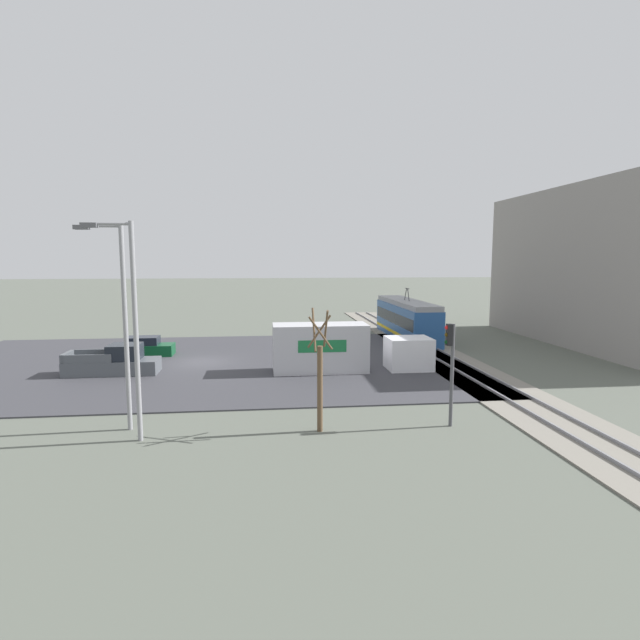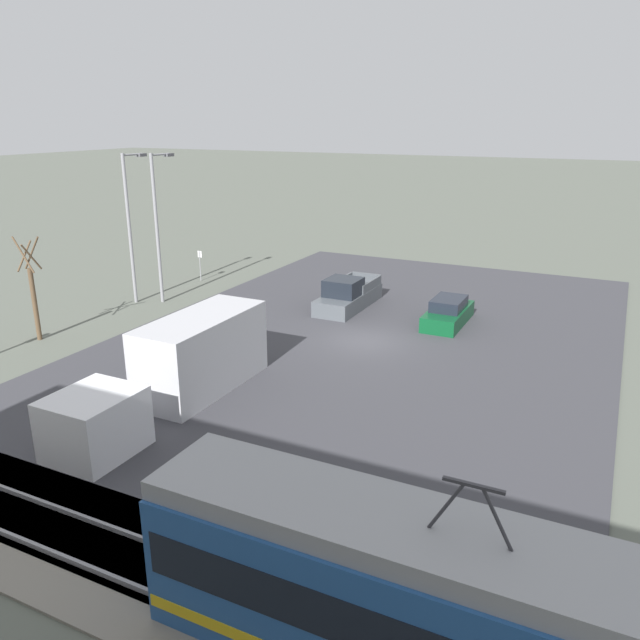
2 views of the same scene
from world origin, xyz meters
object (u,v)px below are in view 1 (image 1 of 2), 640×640
(light_rail_tram, at_px, (406,320))
(sedan_car_0, at_px, (143,348))
(street_lamp_near_crossing, at_px, (130,318))
(street_lamp_mid_block, at_px, (120,314))
(pickup_truck, at_px, (115,363))
(traffic_light_pole, at_px, (451,360))
(street_tree, at_px, (320,376))
(box_truck, at_px, (342,349))

(light_rail_tram, bearing_deg, sedan_car_0, -74.40)
(street_lamp_near_crossing, distance_m, street_lamp_mid_block, 1.61)
(pickup_truck, distance_m, traffic_light_pole, 21.40)
(pickup_truck, xyz_separation_m, street_tree, (11.93, 11.87, 1.62))
(traffic_light_pole, height_order, street_lamp_near_crossing, street_lamp_near_crossing)
(box_truck, xyz_separation_m, sedan_car_0, (-6.85, -14.23, -0.84))
(traffic_light_pole, bearing_deg, street_lamp_mid_block, -94.56)
(street_lamp_mid_block, bearing_deg, street_tree, 82.32)
(traffic_light_pole, bearing_deg, street_lamp_near_crossing, -88.75)
(pickup_truck, distance_m, street_lamp_mid_block, 12.13)
(sedan_car_0, height_order, street_lamp_near_crossing, street_lamp_near_crossing)
(street_lamp_near_crossing, height_order, street_lamp_mid_block, street_lamp_mid_block)
(sedan_car_0, xyz_separation_m, street_lamp_mid_block, (16.91, 3.13, 4.39))
(box_truck, xyz_separation_m, traffic_light_pole, (11.19, 3.04, 1.49))
(box_truck, xyz_separation_m, street_tree, (11.19, -2.72, 0.90))
(pickup_truck, height_order, street_tree, street_tree)
(light_rail_tram, distance_m, street_tree, 26.62)
(sedan_car_0, distance_m, street_lamp_mid_block, 17.75)
(sedan_car_0, xyz_separation_m, traffic_light_pole, (18.04, 17.26, 2.33))
(street_lamp_mid_block, bearing_deg, box_truck, 132.21)
(street_tree, height_order, street_lamp_near_crossing, street_lamp_near_crossing)
(pickup_truck, relative_size, traffic_light_pole, 1.24)
(traffic_light_pole, distance_m, street_lamp_mid_block, 14.32)
(light_rail_tram, distance_m, sedan_car_0, 23.27)
(box_truck, height_order, street_lamp_mid_block, street_lamp_mid_block)
(light_rail_tram, bearing_deg, box_truck, -31.91)
(box_truck, relative_size, pickup_truck, 1.83)
(street_tree, distance_m, street_lamp_mid_block, 8.85)
(light_rail_tram, height_order, pickup_truck, light_rail_tram)
(box_truck, distance_m, sedan_car_0, 15.81)
(sedan_car_0, bearing_deg, traffic_light_pole, 43.74)
(traffic_light_pole, height_order, street_lamp_mid_block, street_lamp_mid_block)
(sedan_car_0, distance_m, street_tree, 21.47)
(traffic_light_pole, bearing_deg, light_rail_tram, 168.10)
(sedan_car_0, distance_m, street_lamp_near_crossing, 19.25)
(light_rail_tram, relative_size, street_lamp_mid_block, 1.49)
(traffic_light_pole, relative_size, street_lamp_near_crossing, 0.52)
(box_truck, bearing_deg, pickup_truck, -92.88)
(pickup_truck, xyz_separation_m, street_lamp_near_crossing, (12.22, 4.26, 4.27))
(street_lamp_mid_block, bearing_deg, light_rail_tram, 140.27)
(sedan_car_0, relative_size, street_lamp_mid_block, 0.51)
(light_rail_tram, distance_m, street_lamp_near_crossing, 30.93)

